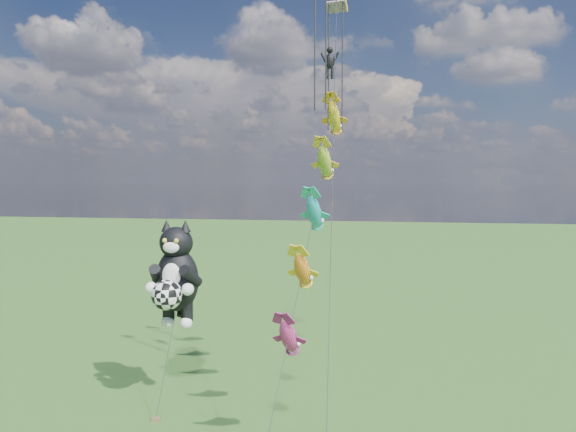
# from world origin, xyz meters

# --- Properties ---
(cat_kite_rig) EXTENTS (2.79, 4.18, 10.31)m
(cat_kite_rig) POSITION_xyz_m (0.13, 7.77, 7.23)
(cat_kite_rig) COLOR brown
(cat_kite_rig) RESTS_ON ground
(fish_windsock_rig) EXTENTS (2.26, 15.86, 19.29)m
(fish_windsock_rig) POSITION_xyz_m (8.05, 7.13, 10.81)
(fish_windsock_rig) COLOR brown
(fish_windsock_rig) RESTS_ON ground
(parafoil_rig) EXTENTS (2.53, 17.46, 23.16)m
(parafoil_rig) POSITION_xyz_m (8.65, 8.81, 19.11)
(parafoil_rig) COLOR brown
(parafoil_rig) RESTS_ON ground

